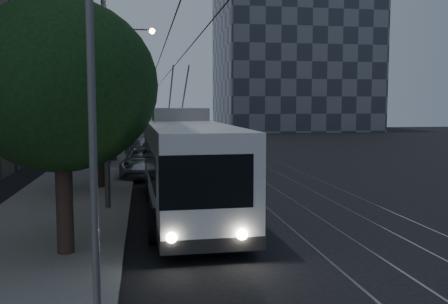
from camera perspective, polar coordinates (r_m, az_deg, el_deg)
name	(u,v)px	position (r m, az deg, el deg)	size (l,w,h in m)	color
ground	(258,207)	(19.85, 3.94, -6.27)	(120.00, 120.00, 0.00)	black
sidewalk	(104,156)	(39.24, -13.59, -0.40)	(5.00, 90.00, 0.15)	slate
tram_rails	(232,154)	(39.74, 0.94, -0.26)	(4.52, 90.00, 0.02)	#9C9CA4
overhead_wires	(136,111)	(38.93, -9.99, 4.64)	(2.23, 90.00, 6.00)	black
building_distant_right	(293,50)	(77.64, 7.86, 11.43)	(22.00, 18.00, 24.00)	#373B47
trolleybus	(185,165)	(18.74, -4.43, -1.45)	(3.05, 13.03, 5.63)	silver
pickup_silver	(147,162)	(28.36, -8.84, -1.10)	(2.64, 5.73, 1.59)	#B0B4B9
car_white_a	(154,151)	(35.27, -7.96, 0.12)	(1.74, 4.32, 1.47)	silver
car_white_b	(146,148)	(38.57, -8.92, 0.46)	(1.85, 4.55, 1.32)	silver
car_white_c	(146,142)	(44.62, -8.96, 1.18)	(1.43, 4.11, 1.35)	silver
car_white_d	(162,136)	(50.10, -7.15, 1.77)	(1.78, 4.42, 1.51)	#B9BABE
tree_0	(61,86)	(13.52, -18.15, 7.20)	(4.95, 4.95, 6.77)	#30211B
tree_1	(98,100)	(23.92, -14.21, 5.82)	(4.77, 4.77, 6.40)	#30211B
tree_2	(106,97)	(32.76, -13.37, 6.12)	(4.53, 4.53, 6.51)	#30211B
tree_3	(112,93)	(34.98, -12.63, 6.58)	(5.00, 5.00, 7.02)	#30211B
tree_4	(114,94)	(45.48, -12.47, 6.52)	(5.73, 5.73, 7.49)	#30211B
tree_5	(124,95)	(54.40, -11.40, 6.40)	(5.40, 5.40, 7.37)	#30211B
streetlamp_near	(116,61)	(19.09, -12.24, 10.16)	(2.27, 0.44, 9.30)	#5F5F62
streetlamp_far	(130,77)	(39.29, -10.65, 8.41)	(2.43, 0.44, 10.06)	#5F5F62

